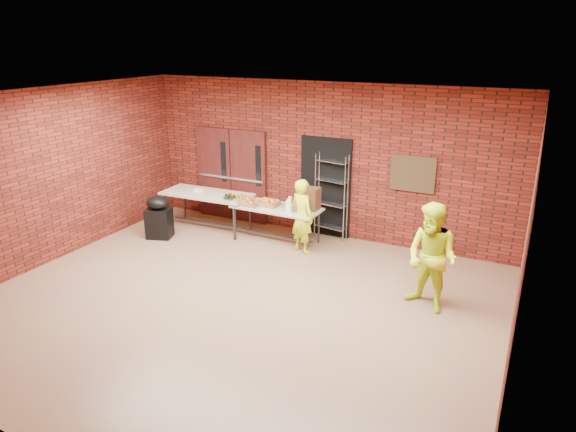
{
  "coord_description": "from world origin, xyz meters",
  "views": [
    {
      "loc": [
        3.97,
        -6.13,
        4.03
      ],
      "look_at": [
        0.25,
        1.4,
        1.08
      ],
      "focal_mm": 32.0,
      "sensor_mm": 36.0,
      "label": 1
    }
  ],
  "objects_px": {
    "table_left": "(207,196)",
    "covered_grill": "(159,217)",
    "volunteer_man": "(432,258)",
    "volunteer_woman": "(302,216)",
    "coffee_dispenser": "(311,199)",
    "wire_rack": "(331,197)",
    "table_right": "(277,210)"
  },
  "relations": [
    {
      "from": "wire_rack",
      "to": "volunteer_woman",
      "type": "relative_size",
      "value": 1.22
    },
    {
      "from": "table_left",
      "to": "coffee_dispenser",
      "type": "xyz_separation_m",
      "value": [
        2.39,
        0.18,
        0.22
      ]
    },
    {
      "from": "coffee_dispenser",
      "to": "volunteer_man",
      "type": "distance_m",
      "value": 3.16
    },
    {
      "from": "table_left",
      "to": "table_right",
      "type": "relative_size",
      "value": 1.1
    },
    {
      "from": "coffee_dispenser",
      "to": "covered_grill",
      "type": "distance_m",
      "value": 3.23
    },
    {
      "from": "wire_rack",
      "to": "volunteer_man",
      "type": "distance_m",
      "value": 3.24
    },
    {
      "from": "table_left",
      "to": "volunteer_man",
      "type": "bearing_deg",
      "value": -17.56
    },
    {
      "from": "table_left",
      "to": "covered_grill",
      "type": "bearing_deg",
      "value": -126.83
    },
    {
      "from": "wire_rack",
      "to": "covered_grill",
      "type": "xyz_separation_m",
      "value": [
        -3.25,
        -1.57,
        -0.45
      ]
    },
    {
      "from": "covered_grill",
      "to": "coffee_dispenser",
      "type": "bearing_deg",
      "value": 0.43
    },
    {
      "from": "table_right",
      "to": "coffee_dispenser",
      "type": "bearing_deg",
      "value": 15.57
    },
    {
      "from": "covered_grill",
      "to": "volunteer_woman",
      "type": "bearing_deg",
      "value": -7.15
    },
    {
      "from": "volunteer_woman",
      "to": "volunteer_man",
      "type": "bearing_deg",
      "value": -179.93
    },
    {
      "from": "volunteer_woman",
      "to": "volunteer_man",
      "type": "relative_size",
      "value": 0.86
    },
    {
      "from": "table_right",
      "to": "covered_grill",
      "type": "distance_m",
      "value": 2.5
    },
    {
      "from": "covered_grill",
      "to": "wire_rack",
      "type": "bearing_deg",
      "value": 6.58
    },
    {
      "from": "wire_rack",
      "to": "table_left",
      "type": "xyz_separation_m",
      "value": [
        -2.63,
        -0.68,
        -0.15
      ]
    },
    {
      "from": "wire_rack",
      "to": "table_right",
      "type": "bearing_deg",
      "value": -133.33
    },
    {
      "from": "wire_rack",
      "to": "volunteer_woman",
      "type": "distance_m",
      "value": 0.97
    },
    {
      "from": "coffee_dispenser",
      "to": "covered_grill",
      "type": "bearing_deg",
      "value": -160.43
    },
    {
      "from": "table_left",
      "to": "covered_grill",
      "type": "relative_size",
      "value": 2.23
    },
    {
      "from": "wire_rack",
      "to": "coffee_dispenser",
      "type": "height_order",
      "value": "wire_rack"
    },
    {
      "from": "coffee_dispenser",
      "to": "wire_rack",
      "type": "bearing_deg",
      "value": 63.67
    },
    {
      "from": "table_left",
      "to": "volunteer_man",
      "type": "height_order",
      "value": "volunteer_man"
    },
    {
      "from": "wire_rack",
      "to": "volunteer_man",
      "type": "xyz_separation_m",
      "value": [
        2.48,
        -2.1,
        -0.05
      ]
    },
    {
      "from": "wire_rack",
      "to": "coffee_dispenser",
      "type": "bearing_deg",
      "value": -105.82
    },
    {
      "from": "table_right",
      "to": "volunteer_man",
      "type": "bearing_deg",
      "value": -21.78
    },
    {
      "from": "covered_grill",
      "to": "volunteer_man",
      "type": "distance_m",
      "value": 5.76
    },
    {
      "from": "wire_rack",
      "to": "volunteer_man",
      "type": "relative_size",
      "value": 1.05
    },
    {
      "from": "volunteer_woman",
      "to": "volunteer_man",
      "type": "xyz_separation_m",
      "value": [
        2.71,
        -1.17,
        0.12
      ]
    },
    {
      "from": "volunteer_woman",
      "to": "coffee_dispenser",
      "type": "bearing_deg",
      "value": -64.72
    },
    {
      "from": "wire_rack",
      "to": "table_left",
      "type": "distance_m",
      "value": 2.72
    }
  ]
}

